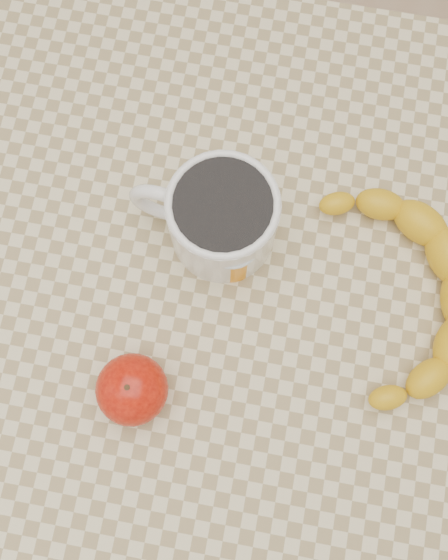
% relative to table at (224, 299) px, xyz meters
% --- Properties ---
extents(ground, '(3.00, 3.00, 0.00)m').
position_rel_table_xyz_m(ground, '(0.00, 0.00, -0.66)').
color(ground, tan).
rests_on(ground, ground).
extents(table, '(0.80, 0.80, 0.75)m').
position_rel_table_xyz_m(table, '(0.00, 0.00, 0.00)').
color(table, beige).
rests_on(table, ground).
extents(coffee_mug, '(0.18, 0.13, 0.10)m').
position_rel_table_xyz_m(coffee_mug, '(-0.02, 0.06, 0.14)').
color(coffee_mug, white).
rests_on(coffee_mug, table).
extents(orange_juice_glass, '(0.06, 0.06, 0.07)m').
position_rel_table_xyz_m(orange_juice_glass, '(0.00, 0.03, 0.12)').
color(orange_juice_glass, orange).
rests_on(orange_juice_glass, table).
extents(apple, '(0.09, 0.09, 0.07)m').
position_rel_table_xyz_m(apple, '(-0.07, -0.14, 0.12)').
color(apple, '#870A04').
rests_on(apple, table).
extents(banana, '(0.34, 0.39, 0.05)m').
position_rel_table_xyz_m(banana, '(0.20, 0.02, 0.11)').
color(banana, gold).
rests_on(banana, table).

